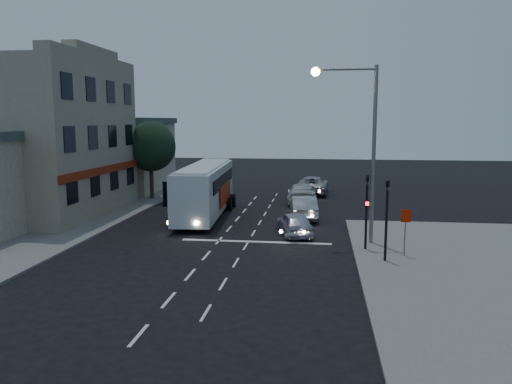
# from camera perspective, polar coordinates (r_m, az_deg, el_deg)

# --- Properties ---
(ground) EXTENTS (120.00, 120.00, 0.00)m
(ground) POSITION_cam_1_polar(r_m,az_deg,el_deg) (25.04, -5.18, -6.64)
(ground) COLOR black
(sidewalk_far) EXTENTS (12.00, 50.00, 0.12)m
(sidewalk_far) POSITION_cam_1_polar(r_m,az_deg,el_deg) (37.09, -22.39, -2.27)
(sidewalk_far) COLOR slate
(sidewalk_far) RESTS_ON ground
(road_markings) EXTENTS (8.00, 30.55, 0.01)m
(road_markings) POSITION_cam_1_polar(r_m,az_deg,el_deg) (27.97, -1.12, -5.02)
(road_markings) COLOR silver
(road_markings) RESTS_ON ground
(tour_bus) EXTENTS (3.05, 11.45, 3.48)m
(tour_bus) POSITION_cam_1_polar(r_m,az_deg,el_deg) (33.48, -5.82, 0.40)
(tour_bus) COLOR silver
(tour_bus) RESTS_ON ground
(car_suv) EXTENTS (2.54, 4.18, 1.33)m
(car_suv) POSITION_cam_1_polar(r_m,az_deg,el_deg) (28.05, 4.41, -3.62)
(car_suv) COLOR #B7BACC
(car_suv) RESTS_ON ground
(car_sedan_a) EXTENTS (2.04, 4.65, 1.49)m
(car_sedan_a) POSITION_cam_1_polar(r_m,az_deg,el_deg) (32.77, 5.44, -1.78)
(car_sedan_a) COLOR #B5B5B5
(car_sedan_a) RESTS_ON ground
(car_sedan_b) EXTENTS (2.38, 5.45, 1.56)m
(car_sedan_b) POSITION_cam_1_polar(r_m,az_deg,el_deg) (38.73, 5.26, -0.18)
(car_sedan_b) COLOR silver
(car_sedan_b) RESTS_ON ground
(car_sedan_c) EXTENTS (2.81, 5.69, 1.55)m
(car_sedan_c) POSITION_cam_1_polar(r_m,az_deg,el_deg) (43.93, 6.48, 0.79)
(car_sedan_c) COLOR #A9A9A9
(car_sedan_c) RESTS_ON ground
(traffic_signal_main) EXTENTS (0.25, 0.35, 4.10)m
(traffic_signal_main) POSITION_cam_1_polar(r_m,az_deg,el_deg) (24.83, 12.54, -1.22)
(traffic_signal_main) COLOR black
(traffic_signal_main) RESTS_ON sidewalk_near
(traffic_signal_side) EXTENTS (0.18, 0.15, 4.10)m
(traffic_signal_side) POSITION_cam_1_polar(r_m,az_deg,el_deg) (22.97, 14.72, -2.05)
(traffic_signal_side) COLOR black
(traffic_signal_side) RESTS_ON sidewalk_near
(regulatory_sign) EXTENTS (0.45, 0.12, 2.20)m
(regulatory_sign) POSITION_cam_1_polar(r_m,az_deg,el_deg) (24.20, 16.71, -3.60)
(regulatory_sign) COLOR slate
(regulatory_sign) RESTS_ON sidewalk_near
(streetlight) EXTENTS (3.32, 0.44, 9.00)m
(streetlight) POSITION_cam_1_polar(r_m,az_deg,el_deg) (25.91, 11.93, 6.55)
(streetlight) COLOR slate
(streetlight) RESTS_ON sidewalk_near
(main_building) EXTENTS (10.12, 12.00, 11.00)m
(main_building) POSITION_cam_1_polar(r_m,az_deg,el_deg) (37.05, -24.11, 5.57)
(main_building) COLOR #9D937F
(main_building) RESTS_ON sidewalk_far
(low_building_north) EXTENTS (9.40, 9.40, 6.50)m
(low_building_north) POSITION_cam_1_polar(r_m,az_deg,el_deg) (47.60, -15.99, 4.26)
(low_building_north) COLOR gray
(low_building_north) RESTS_ON sidewalk_far
(street_tree) EXTENTS (4.00, 4.00, 6.20)m
(street_tree) POSITION_cam_1_polar(r_m,az_deg,el_deg) (40.99, -11.97, 5.36)
(street_tree) COLOR black
(street_tree) RESTS_ON sidewalk_far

